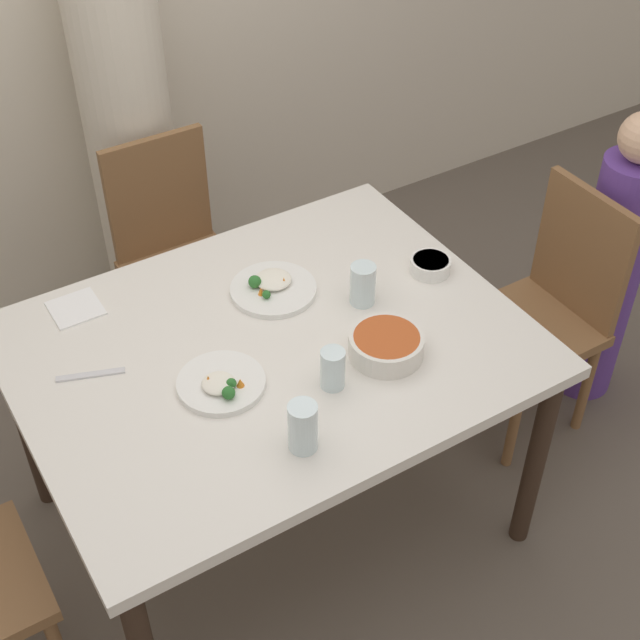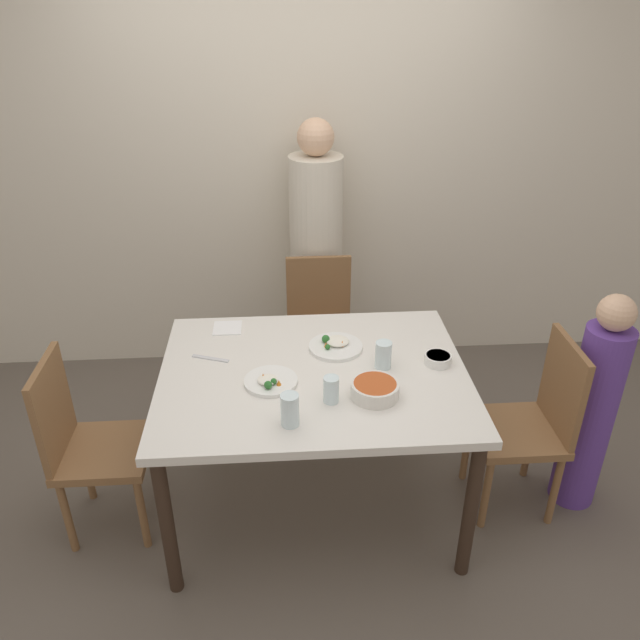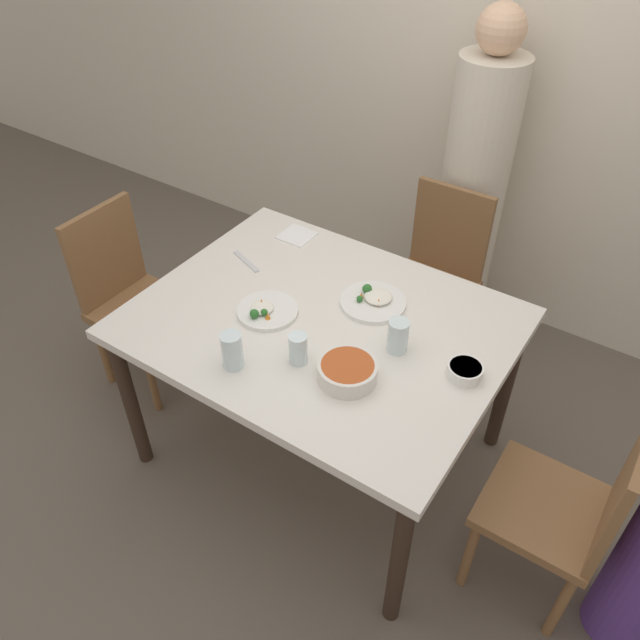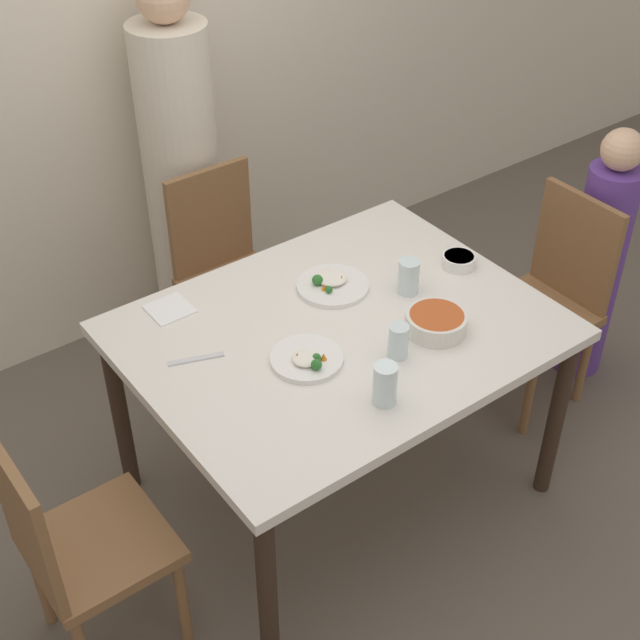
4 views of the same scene
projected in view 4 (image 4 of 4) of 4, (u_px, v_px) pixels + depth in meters
The scene contains 17 objects.
ground_plane at pixel (337, 485), 3.43m from camera, with size 10.00×10.00×0.00m, color #60564C.
wall_back at pixel (117, 31), 3.53m from camera, with size 10.00×0.06×2.70m.
dining_table at pixel (339, 345), 3.01m from camera, with size 1.37×1.07×0.77m.
chair_adult_spot at pixel (228, 269), 3.73m from camera, with size 0.40×0.40×0.91m.
chair_child_spot at pixel (549, 296), 3.58m from camera, with size 0.40×0.40×0.91m.
chair_empty_left at pixel (75, 544), 2.60m from camera, with size 0.40×0.40×0.91m.
person_adult at pixel (182, 180), 3.77m from camera, with size 0.32×0.32×1.65m.
person_child at pixel (597, 263), 3.68m from camera, with size 0.22×0.22×1.14m.
bowl_curry at pixel (436, 322), 2.92m from camera, with size 0.20×0.20×0.06m.
plate_rice_adult at pixel (307, 359), 2.80m from camera, with size 0.23×0.23×0.05m.
plate_rice_child at pixel (332, 284), 3.13m from camera, with size 0.26×0.26×0.06m.
bowl_rice_small at pixel (459, 260), 3.23m from camera, with size 0.12×0.12×0.04m.
glass_water_tall at pixel (385, 384), 2.63m from camera, with size 0.07×0.07×0.14m.
glass_water_short at pixel (409, 277), 3.08m from camera, with size 0.07×0.07×0.13m.
glass_water_center at pixel (398, 341), 2.80m from camera, with size 0.07×0.07×0.12m.
napkin_folded at pixel (169, 309), 3.03m from camera, with size 0.14×0.14×0.01m.
fork_steel at pixel (196, 359), 2.82m from camera, with size 0.18×0.08×0.01m.
Camera 4 is at (-1.44, -1.83, 2.60)m, focal length 50.00 mm.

